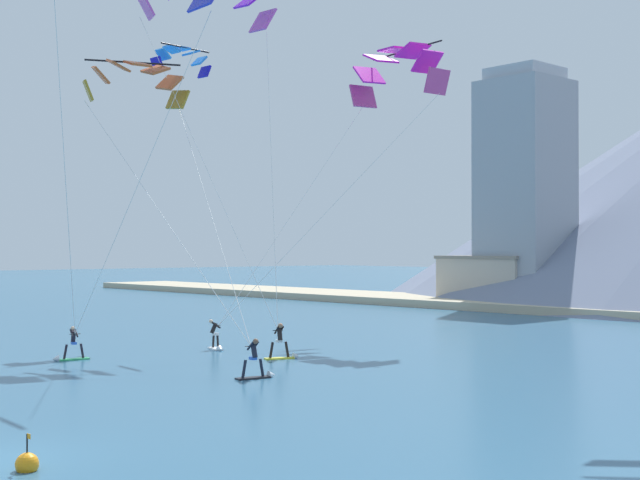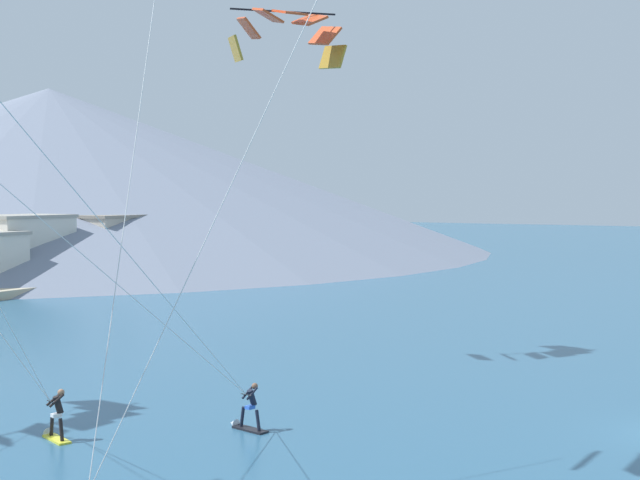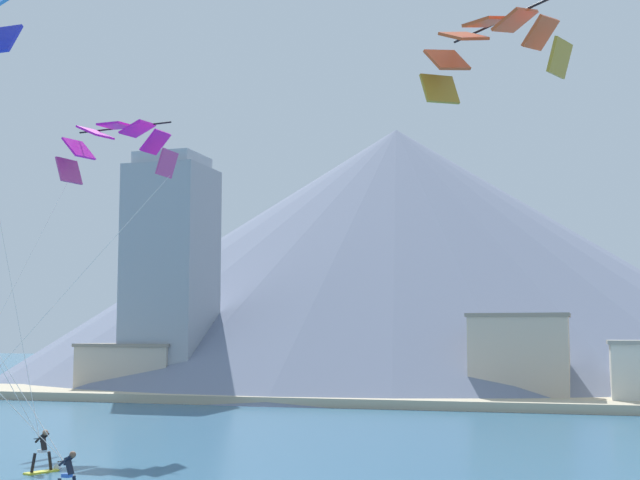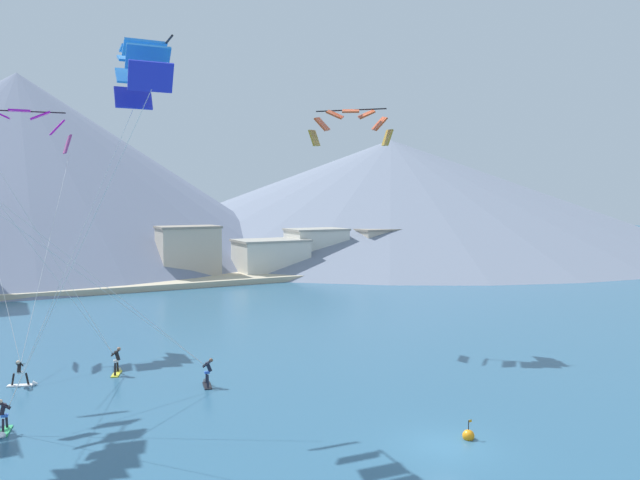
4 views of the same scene
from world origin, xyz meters
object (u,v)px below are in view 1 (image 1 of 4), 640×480
(kitesurfer_near_lead, at_px, (258,366))
(kitesurfer_mid_center, at_px, (283,347))
(parafoil_kite_far_left, at_px, (397,69))
(parafoil_kite_near_lead, at_px, (136,79))
(parafoil_kite_distant_low_drift, at_px, (182,57))
(kitesurfer_near_trail, at_px, (69,350))
(kitesurfer_far_left, at_px, (216,341))
(race_marker_buoy, at_px, (27,464))

(kitesurfer_near_lead, xyz_separation_m, kitesurfer_mid_center, (-4.33, 4.96, 0.05))
(kitesurfer_mid_center, xyz_separation_m, parafoil_kite_far_left, (-4.67, 13.10, 15.97))
(parafoil_kite_near_lead, height_order, parafoil_kite_distant_low_drift, parafoil_kite_distant_low_drift)
(parafoil_kite_near_lead, bearing_deg, kitesurfer_near_lead, -8.55)
(kitesurfer_near_lead, relative_size, parafoil_kite_distant_low_drift, 0.44)
(kitesurfer_near_trail, bearing_deg, parafoil_kite_far_left, 85.09)
(parafoil_kite_distant_low_drift, bearing_deg, kitesurfer_near_lead, -23.97)
(kitesurfer_near_lead, height_order, parafoil_kite_distant_low_drift, parafoil_kite_distant_low_drift)
(parafoil_kite_far_left, xyz_separation_m, parafoil_kite_distant_low_drift, (-8.35, -10.34, 0.56))
(kitesurfer_mid_center, distance_m, kitesurfer_far_left, 5.34)
(parafoil_kite_near_lead, xyz_separation_m, parafoil_kite_far_left, (3.90, 16.12, 2.20))
(kitesurfer_near_lead, distance_m, parafoil_kite_far_left, 25.76)
(kitesurfer_near_trail, xyz_separation_m, kitesurfer_mid_center, (6.48, 7.89, 0.10))
(kitesurfer_near_trail, height_order, race_marker_buoy, kitesurfer_near_trail)
(parafoil_kite_distant_low_drift, bearing_deg, kitesurfer_mid_center, -11.93)
(kitesurfer_mid_center, height_order, parafoil_kite_near_lead, parafoil_kite_near_lead)
(parafoil_kite_near_lead, height_order, race_marker_buoy, parafoil_kite_near_lead)
(parafoil_kite_near_lead, bearing_deg, parafoil_kite_far_left, 76.40)
(parafoil_kite_near_lead, xyz_separation_m, race_marker_buoy, (21.15, -15.43, -14.18))
(parafoil_kite_near_lead, bearing_deg, kitesurfer_mid_center, 19.43)
(race_marker_buoy, bearing_deg, parafoil_kite_far_left, 118.67)
(kitesurfer_near_trail, distance_m, parafoil_kite_far_left, 26.50)
(race_marker_buoy, bearing_deg, parafoil_kite_distant_low_drift, 140.37)
(kitesurfer_near_lead, relative_size, kitesurfer_far_left, 1.00)
(parafoil_kite_far_left, xyz_separation_m, race_marker_buoy, (17.25, -31.55, -16.38))
(parafoil_kite_distant_low_drift, bearing_deg, kitesurfer_near_trail, -58.39)
(kitesurfer_near_trail, xyz_separation_m, parafoil_kite_far_left, (1.80, 20.99, 16.07))
(kitesurfer_near_lead, relative_size, kitesurfer_near_trail, 1.00)
(parafoil_kite_near_lead, relative_size, parafoil_kite_distant_low_drift, 3.53)
(race_marker_buoy, bearing_deg, kitesurfer_mid_center, 124.28)
(kitesurfer_near_lead, height_order, kitesurfer_near_trail, kitesurfer_near_lead)
(kitesurfer_mid_center, bearing_deg, parafoil_kite_far_left, 109.64)
(parafoil_kite_near_lead, distance_m, race_marker_buoy, 29.77)
(kitesurfer_near_lead, distance_m, parafoil_kite_distant_low_drift, 25.21)
(race_marker_buoy, bearing_deg, kitesurfer_near_lead, 121.46)
(kitesurfer_far_left, height_order, parafoil_kite_distant_low_drift, parafoil_kite_distant_low_drift)
(kitesurfer_near_trail, height_order, kitesurfer_mid_center, kitesurfer_mid_center)
(kitesurfer_mid_center, xyz_separation_m, parafoil_kite_distant_low_drift, (-13.03, 2.75, 16.54))
(parafoil_kite_far_left, bearing_deg, parafoil_kite_near_lead, -103.60)
(kitesurfer_mid_center, bearing_deg, kitesurfer_far_left, -178.59)
(parafoil_kite_near_lead, relative_size, race_marker_buoy, 14.01)
(kitesurfer_mid_center, height_order, parafoil_kite_distant_low_drift, parafoil_kite_distant_low_drift)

